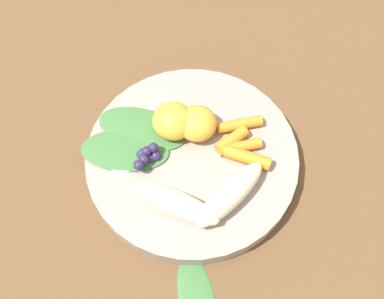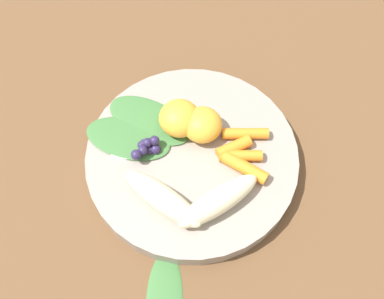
{
  "view_description": "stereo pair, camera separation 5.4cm",
  "coord_description": "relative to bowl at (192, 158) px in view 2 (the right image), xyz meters",
  "views": [
    {
      "loc": [
        -0.25,
        0.07,
        0.52
      ],
      "look_at": [
        0.0,
        0.0,
        0.04
      ],
      "focal_mm": 39.51,
      "sensor_mm": 36.0,
      "label": 1
    },
    {
      "loc": [
        -0.26,
        0.02,
        0.52
      ],
      "look_at": [
        0.0,
        0.0,
        0.04
      ],
      "focal_mm": 39.51,
      "sensor_mm": 36.0,
      "label": 2
    }
  ],
  "objects": [
    {
      "name": "ground_plane",
      "position": [
        0.0,
        0.0,
        -0.01
      ],
      "size": [
        2.4,
        2.4,
        0.0
      ],
      "primitive_type": "plane",
      "color": "brown"
    },
    {
      "name": "bowl",
      "position": [
        0.0,
        0.0,
        0.0
      ],
      "size": [
        0.28,
        0.28,
        0.03
      ],
      "primitive_type": "cylinder",
      "color": "gray",
      "rests_on": "ground_plane"
    },
    {
      "name": "banana_peeled_left",
      "position": [
        -0.07,
        -0.03,
        0.03
      ],
      "size": [
        0.08,
        0.11,
        0.03
      ],
      "primitive_type": "ellipsoid",
      "rotation": [
        0.0,
        0.0,
        5.22
      ],
      "color": "beige",
      "rests_on": "bowl"
    },
    {
      "name": "banana_peeled_right",
      "position": [
        -0.07,
        0.04,
        0.03
      ],
      "size": [
        0.1,
        0.11,
        0.03
      ],
      "primitive_type": "ellipsoid",
      "rotation": [
        0.0,
        0.0,
        4.0
      ],
      "color": "beige",
      "rests_on": "bowl"
    },
    {
      "name": "orange_segment_near",
      "position": [
        0.04,
        0.01,
        0.03
      ],
      "size": [
        0.05,
        0.05,
        0.04
      ],
      "primitive_type": "ellipsoid",
      "color": "#F4A833",
      "rests_on": "bowl"
    },
    {
      "name": "orange_segment_far",
      "position": [
        0.03,
        -0.02,
        0.03
      ],
      "size": [
        0.05,
        0.05,
        0.04
      ],
      "primitive_type": "ellipsoid",
      "color": "#F4A833",
      "rests_on": "bowl"
    },
    {
      "name": "carrot_front",
      "position": [
        -0.03,
        -0.07,
        0.02
      ],
      "size": [
        0.05,
        0.06,
        0.02
      ],
      "primitive_type": "cylinder",
      "rotation": [
        0.0,
        1.57,
        4.08
      ],
      "color": "orange",
      "rests_on": "bowl"
    },
    {
      "name": "carrot_mid_left",
      "position": [
        -0.01,
        -0.06,
        0.02
      ],
      "size": [
        0.02,
        0.06,
        0.01
      ],
      "primitive_type": "cylinder",
      "rotation": [
        0.0,
        1.57,
        4.64
      ],
      "color": "orange",
      "rests_on": "bowl"
    },
    {
      "name": "carrot_mid_right",
      "position": [
        -0.0,
        -0.05,
        0.02
      ],
      "size": [
        0.03,
        0.05,
        0.02
      ],
      "primitive_type": "cylinder",
      "rotation": [
        0.0,
        1.57,
        5.1
      ],
      "color": "orange",
      "rests_on": "bowl"
    },
    {
      "name": "carrot_rear",
      "position": [
        0.02,
        -0.07,
        0.02
      ],
      "size": [
        0.02,
        0.06,
        0.01
      ],
      "primitive_type": "cylinder",
      "rotation": [
        0.0,
        1.57,
        4.64
      ],
      "color": "orange",
      "rests_on": "bowl"
    },
    {
      "name": "blueberry_pile",
      "position": [
        0.01,
        0.06,
        0.02
      ],
      "size": [
        0.04,
        0.04,
        0.02
      ],
      "color": "#2D234C",
      "rests_on": "bowl"
    },
    {
      "name": "coconut_shred_patch",
      "position": [
        0.02,
        0.09,
        0.02
      ],
      "size": [
        0.05,
        0.05,
        0.0
      ],
      "primitive_type": "cylinder",
      "color": "white",
      "rests_on": "bowl"
    },
    {
      "name": "kale_leaf_left",
      "position": [
        0.05,
        0.05,
        0.02
      ],
      "size": [
        0.12,
        0.14,
        0.0
      ],
      "primitive_type": "ellipsoid",
      "rotation": [
        0.0,
        0.0,
        7.27
      ],
      "color": "#3D7038",
      "rests_on": "bowl"
    },
    {
      "name": "kale_leaf_right",
      "position": [
        0.03,
        0.08,
        0.02
      ],
      "size": [
        0.1,
        0.13,
        0.0
      ],
      "primitive_type": "ellipsoid",
      "rotation": [
        0.0,
        0.0,
        7.49
      ],
      "color": "#3D7038",
      "rests_on": "bowl"
    },
    {
      "name": "kale_leaf_stray",
      "position": [
        -0.18,
        0.05,
        -0.01
      ],
      "size": [
        0.12,
        0.05,
        0.01
      ],
      "primitive_type": "ellipsoid",
      "rotation": [
        0.0,
        0.0,
        3.06
      ],
      "color": "#3D7038",
      "rests_on": "ground_plane"
    }
  ]
}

